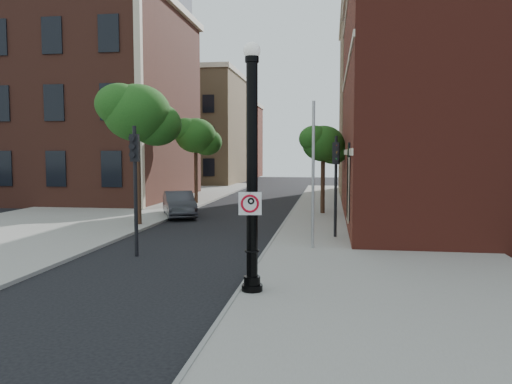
% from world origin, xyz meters
% --- Properties ---
extents(ground, '(120.00, 120.00, 0.00)m').
position_xyz_m(ground, '(0.00, 0.00, 0.00)').
color(ground, black).
rests_on(ground, ground).
extents(sidewalk_right, '(8.00, 60.00, 0.12)m').
position_xyz_m(sidewalk_right, '(6.00, 10.00, 0.06)').
color(sidewalk_right, gray).
rests_on(sidewalk_right, ground).
extents(sidewalk_left, '(10.00, 50.00, 0.12)m').
position_xyz_m(sidewalk_left, '(-9.00, 18.00, 0.06)').
color(sidewalk_left, gray).
rests_on(sidewalk_left, ground).
extents(curb_edge, '(0.10, 60.00, 0.14)m').
position_xyz_m(curb_edge, '(2.05, 10.00, 0.07)').
color(curb_edge, gray).
rests_on(curb_edge, ground).
extents(victorian_building, '(18.60, 14.60, 17.95)m').
position_xyz_m(victorian_building, '(-16.00, 23.97, 8.74)').
color(victorian_building, brown).
rests_on(victorian_building, ground).
extents(bg_building_tan_a, '(12.00, 12.00, 12.00)m').
position_xyz_m(bg_building_tan_a, '(-12.00, 44.00, 6.00)').
color(bg_building_tan_a, '#9A7B54').
rests_on(bg_building_tan_a, ground).
extents(bg_building_red, '(12.00, 12.00, 10.00)m').
position_xyz_m(bg_building_red, '(-12.00, 58.00, 5.00)').
color(bg_building_red, maroon).
rests_on(bg_building_red, ground).
extents(bg_building_tan_b, '(22.00, 14.00, 14.00)m').
position_xyz_m(bg_building_tan_b, '(16.00, 30.00, 7.00)').
color(bg_building_tan_b, '#9A7B54').
rests_on(bg_building_tan_b, ground).
extents(lamppost, '(0.51, 0.51, 6.06)m').
position_xyz_m(lamppost, '(2.38, 0.34, 2.80)').
color(lamppost, black).
rests_on(lamppost, ground).
extents(no_parking_sign, '(0.54, 0.12, 0.55)m').
position_xyz_m(no_parking_sign, '(2.36, 0.19, 2.27)').
color(no_parking_sign, white).
rests_on(no_parking_sign, ground).
extents(parked_car, '(3.02, 4.45, 1.39)m').
position_xyz_m(parked_car, '(-3.85, 14.49, 0.69)').
color(parked_car, '#313136').
rests_on(parked_car, ground).
extents(traffic_signal_left, '(0.30, 0.37, 4.36)m').
position_xyz_m(traffic_signal_left, '(-2.19, 4.35, 2.94)').
color(traffic_signal_left, black).
rests_on(traffic_signal_left, ground).
extents(traffic_signal_right, '(0.30, 0.36, 4.14)m').
position_xyz_m(traffic_signal_right, '(4.45, 8.58, 2.79)').
color(traffic_signal_right, black).
rests_on(traffic_signal_right, ground).
extents(utility_pole, '(0.11, 0.11, 5.27)m').
position_xyz_m(utility_pole, '(3.63, 6.15, 2.63)').
color(utility_pole, '#999999').
rests_on(utility_pole, ground).
extents(street_tree_a, '(3.68, 3.33, 6.64)m').
position_xyz_m(street_tree_a, '(-4.62, 10.86, 5.24)').
color(street_tree_a, '#321F14').
rests_on(street_tree_a, ground).
extents(street_tree_b, '(3.20, 2.89, 5.77)m').
position_xyz_m(street_tree_b, '(-4.64, 21.02, 4.56)').
color(street_tree_b, '#321F14').
rests_on(street_tree_b, ground).
extents(street_tree_c, '(2.76, 2.49, 4.97)m').
position_xyz_m(street_tree_c, '(3.85, 16.54, 3.92)').
color(street_tree_c, '#321F14').
rests_on(street_tree_c, ground).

